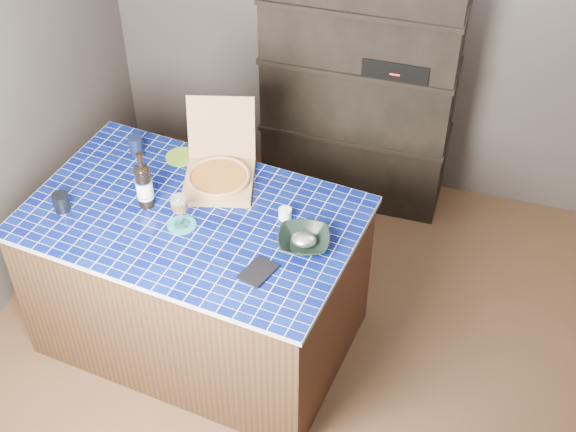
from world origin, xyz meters
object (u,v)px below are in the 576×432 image
(kitchen_island, at_px, (198,278))
(dvd_case, at_px, (258,272))
(pizza_box, at_px, (219,174))
(mead_bottle, at_px, (144,185))
(wine_glass, at_px, (179,204))
(bowl, at_px, (304,241))

(kitchen_island, xyz_separation_m, dvd_case, (0.45, -0.29, 0.47))
(pizza_box, bearing_deg, kitchen_island, -113.35)
(pizza_box, height_order, dvd_case, pizza_box)
(kitchen_island, bearing_deg, pizza_box, 88.18)
(mead_bottle, xyz_separation_m, dvd_case, (0.70, -0.30, -0.12))
(wine_glass, relative_size, dvd_case, 1.14)
(wine_glass, height_order, dvd_case, wine_glass)
(pizza_box, relative_size, bowl, 2.01)
(mead_bottle, bearing_deg, dvd_case, -23.02)
(kitchen_island, height_order, wine_glass, wine_glass)
(pizza_box, height_order, mead_bottle, pizza_box)
(kitchen_island, relative_size, bowl, 7.03)
(kitchen_island, xyz_separation_m, pizza_box, (0.05, 0.29, 0.52))
(wine_glass, bearing_deg, kitchen_island, 79.32)
(mead_bottle, height_order, wine_glass, mead_bottle)
(kitchen_island, bearing_deg, wine_glass, -93.55)
(pizza_box, relative_size, dvd_case, 2.95)
(dvd_case, bearing_deg, bowl, 75.71)
(wine_glass, distance_m, bowl, 0.63)
(mead_bottle, bearing_deg, pizza_box, 43.57)
(pizza_box, distance_m, dvd_case, 0.71)
(mead_bottle, height_order, bowl, mead_bottle)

